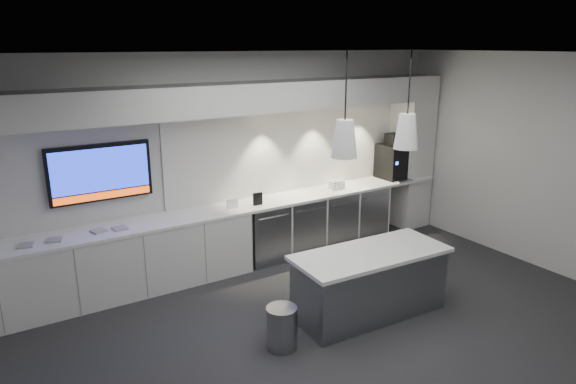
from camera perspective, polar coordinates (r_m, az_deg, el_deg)
floor at (r=6.01m, az=5.70°, el=-14.98°), size 7.00×7.00×0.00m
ceiling at (r=5.15m, az=6.65°, el=14.96°), size 7.00×7.00×0.00m
wall_back at (r=7.45m, az=-5.79°, el=3.68°), size 7.00×0.00×7.00m
wall_right at (r=7.98m, az=26.40°, el=2.90°), size 0.00×7.00×7.00m
back_counter at (r=7.33m, az=-4.52°, el=-1.52°), size 6.80×0.65×0.04m
left_base_cabinets at (r=6.91m, az=-17.50°, el=-7.36°), size 3.30×0.63×0.86m
fridge_unit_a at (r=7.59m, az=-2.77°, el=-4.50°), size 0.60×0.61×0.85m
fridge_unit_b at (r=7.89m, az=1.23°, el=-3.65°), size 0.60×0.61×0.85m
fridge_unit_c at (r=8.24m, az=4.90°, el=-2.85°), size 0.60×0.61×0.85m
fridge_unit_d at (r=8.61m, az=8.27°, el=-2.10°), size 0.60×0.61×0.85m
backsplash at (r=8.01m, az=2.00°, el=5.00°), size 4.60×0.03×1.30m
soffit at (r=7.04m, az=-4.89°, el=10.40°), size 6.90×0.60×0.40m
column at (r=9.11m, az=13.51°, el=4.32°), size 0.55×0.55×2.60m
wall_tv at (r=6.78m, az=-20.12°, el=2.05°), size 1.25×0.07×0.72m
island at (r=6.20m, az=9.05°, el=-9.90°), size 1.89×0.88×0.79m
bin at (r=5.57m, az=-0.69°, el=-14.82°), size 0.35×0.35×0.46m
coffee_machine at (r=8.84m, az=11.55°, el=3.51°), size 0.42×0.59×0.76m
sign_black at (r=7.26m, az=-3.39°, el=-0.76°), size 0.14×0.04×0.18m
sign_white at (r=7.13m, az=-6.19°, el=-1.31°), size 0.18×0.05×0.14m
cup_cluster at (r=8.08m, az=5.41°, el=0.81°), size 0.25×0.16×0.14m
tray_a at (r=6.52m, az=-27.12°, el=-5.29°), size 0.19×0.19×0.02m
tray_b at (r=6.56m, az=-24.56°, el=-4.85°), size 0.19×0.19×0.02m
tray_c at (r=6.65m, az=-20.31°, el=-4.08°), size 0.20×0.20×0.02m
tray_d at (r=6.66m, az=-18.19°, el=-3.84°), size 0.18×0.18×0.02m
pendant_left at (r=5.38m, az=6.29°, el=5.94°), size 0.28×0.28×1.10m
pendant_right at (r=5.96m, az=13.03°, el=6.62°), size 0.28×0.28×1.10m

